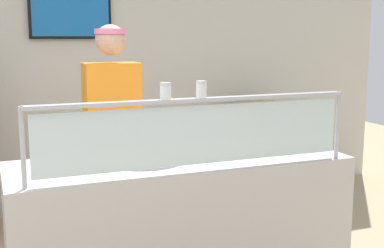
% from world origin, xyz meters
% --- Properties ---
extents(shop_rear_unit, '(6.42, 0.13, 2.70)m').
position_xyz_m(shop_rear_unit, '(1.01, 2.53, 1.36)').
color(shop_rear_unit, beige).
rests_on(shop_rear_unit, ground).
extents(serving_counter, '(2.02, 0.69, 0.95)m').
position_xyz_m(serving_counter, '(1.01, 0.35, 0.47)').
color(serving_counter, '#BCB7B2').
rests_on(serving_counter, ground).
extents(sneeze_guard, '(1.84, 0.06, 0.40)m').
position_xyz_m(sneeze_guard, '(1.01, 0.06, 1.21)').
color(sneeze_guard, '#B2B5BC').
rests_on(sneeze_guard, serving_counter).
extents(pizza_tray, '(0.52, 0.52, 0.04)m').
position_xyz_m(pizza_tray, '(0.80, 0.41, 0.97)').
color(pizza_tray, '#9EA0A8').
rests_on(pizza_tray, serving_counter).
extents(pizza_server, '(0.08, 0.28, 0.01)m').
position_xyz_m(pizza_server, '(0.82, 0.39, 0.99)').
color(pizza_server, '#ADAFB7').
rests_on(pizza_server, pizza_tray).
extents(parmesan_shaker, '(0.06, 0.06, 0.09)m').
position_xyz_m(parmesan_shaker, '(0.82, 0.06, 1.39)').
color(parmesan_shaker, white).
rests_on(parmesan_shaker, sneeze_guard).
extents(pepper_flake_shaker, '(0.06, 0.06, 0.09)m').
position_xyz_m(pepper_flake_shaker, '(1.02, 0.06, 1.39)').
color(pepper_flake_shaker, white).
rests_on(pepper_flake_shaker, sneeze_guard).
extents(worker_figure, '(0.41, 0.50, 1.76)m').
position_xyz_m(worker_figure, '(0.77, 1.04, 1.01)').
color(worker_figure, '#23232D').
rests_on(worker_figure, ground).
extents(prep_shelf, '(0.70, 0.55, 0.88)m').
position_xyz_m(prep_shelf, '(2.54, 2.04, 0.44)').
color(prep_shelf, '#B7BABF').
rests_on(prep_shelf, ground).
extents(pizza_box_stack, '(0.49, 0.49, 0.14)m').
position_xyz_m(pizza_box_stack, '(2.54, 2.04, 0.94)').
color(pizza_box_stack, tan).
rests_on(pizza_box_stack, prep_shelf).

